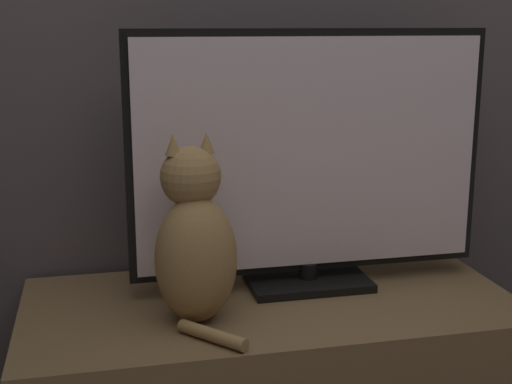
{
  "coord_description": "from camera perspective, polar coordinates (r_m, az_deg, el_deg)",
  "views": [
    {
      "loc": [
        -0.39,
        -0.63,
        1.09
      ],
      "look_at": [
        -0.04,
        0.9,
        0.71
      ],
      "focal_mm": 50.0,
      "sensor_mm": 36.0,
      "label": 1
    }
  ],
  "objects": [
    {
      "name": "tv",
      "position": [
        1.72,
        4.31,
        2.46
      ],
      "size": [
        0.88,
        0.18,
        0.63
      ],
      "color": "black",
      "rests_on": "tv_stand"
    },
    {
      "name": "cat",
      "position": [
        1.55,
        -4.93,
        -4.07
      ],
      "size": [
        0.2,
        0.29,
        0.41
      ],
      "rotation": [
        0.0,
        0.0,
        0.12
      ],
      "color": "#997547",
      "rests_on": "tv_stand"
    },
    {
      "name": "tv_stand",
      "position": [
        1.81,
        1.12,
        -15.14
      ],
      "size": [
        1.16,
        0.55,
        0.45
      ],
      "color": "brown",
      "rests_on": "ground_plane"
    }
  ]
}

